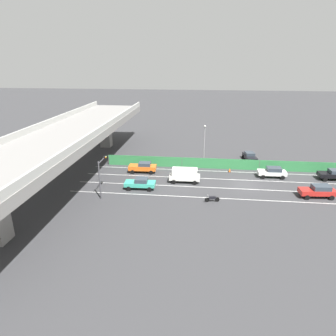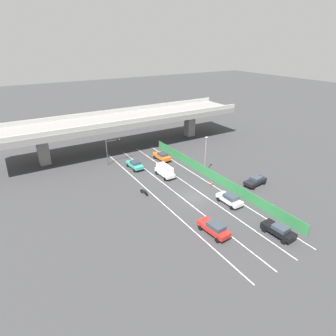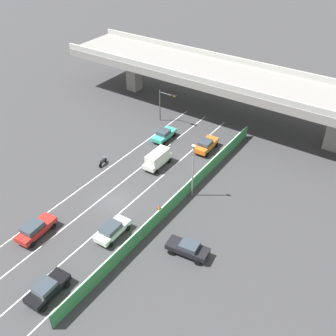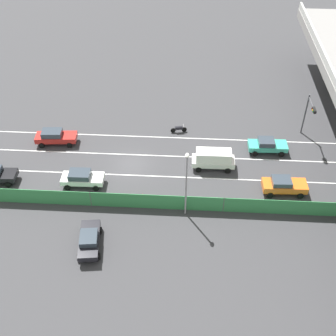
# 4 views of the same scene
# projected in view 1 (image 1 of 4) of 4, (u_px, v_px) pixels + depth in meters

# --- Properties ---
(ground_plane) EXTENTS (300.00, 300.00, 0.00)m
(ground_plane) POSITION_uv_depth(u_px,v_px,m) (244.00, 184.00, 44.79)
(ground_plane) COLOR #38383A
(lane_line_left_edge) EXTENTS (0.14, 42.62, 0.01)m
(lane_line_left_edge) POSITION_uv_depth(u_px,v_px,m) (224.00, 198.00, 40.24)
(lane_line_left_edge) COLOR silver
(lane_line_left_edge) RESTS_ON ground
(lane_line_mid_left) EXTENTS (0.14, 42.62, 0.01)m
(lane_line_mid_left) POSITION_uv_depth(u_px,v_px,m) (222.00, 188.00, 43.51)
(lane_line_mid_left) COLOR silver
(lane_line_mid_left) RESTS_ON ground
(lane_line_mid_right) EXTENTS (0.14, 42.62, 0.01)m
(lane_line_mid_right) POSITION_uv_depth(u_px,v_px,m) (221.00, 179.00, 46.78)
(lane_line_mid_right) COLOR silver
(lane_line_mid_right) RESTS_ON ground
(lane_line_right_edge) EXTENTS (0.14, 42.62, 0.01)m
(lane_line_right_edge) POSITION_uv_depth(u_px,v_px,m) (220.00, 171.00, 50.05)
(lane_line_right_edge) COLOR silver
(lane_line_right_edge) RESTS_ON ground
(elevated_overpass) EXTENTS (56.15, 10.71, 8.14)m
(elevated_overpass) POSITION_uv_depth(u_px,v_px,m) (67.00, 137.00, 45.49)
(elevated_overpass) COLOR gray
(elevated_overpass) RESTS_ON ground
(green_fence) EXTENTS (0.10, 38.72, 1.79)m
(green_fence) POSITION_uv_depth(u_px,v_px,m) (220.00, 164.00, 50.93)
(green_fence) COLOR #338447
(green_fence) RESTS_ON ground
(car_hatchback_white) EXTENTS (2.06, 4.34, 1.64)m
(car_hatchback_white) POSITION_uv_depth(u_px,v_px,m) (272.00, 172.00, 47.25)
(car_hatchback_white) COLOR silver
(car_hatchback_white) RESTS_ON ground
(car_taxi_orange) EXTENTS (2.14, 4.50, 1.70)m
(car_taxi_orange) POSITION_uv_depth(u_px,v_px,m) (143.00, 167.00, 49.34)
(car_taxi_orange) COLOR orange
(car_taxi_orange) RESTS_ON ground
(car_sedan_red) EXTENTS (2.25, 4.78, 1.72)m
(car_sedan_red) POSITION_uv_depth(u_px,v_px,m) (318.00, 191.00, 40.33)
(car_sedan_red) COLOR red
(car_sedan_red) RESTS_ON ground
(car_taxi_teal) EXTENTS (2.12, 4.39, 1.59)m
(car_taxi_teal) POSITION_uv_depth(u_px,v_px,m) (140.00, 183.00, 43.03)
(car_taxi_teal) COLOR teal
(car_taxi_teal) RESTS_ON ground
(car_sedan_black) EXTENTS (2.21, 4.42, 1.61)m
(car_sedan_black) POSITION_uv_depth(u_px,v_px,m) (334.00, 174.00, 46.32)
(car_sedan_black) COLOR black
(car_sedan_black) RESTS_ON ground
(car_van_white) EXTENTS (2.03, 4.57, 2.16)m
(car_van_white) POSITION_uv_depth(u_px,v_px,m) (185.00, 174.00, 45.23)
(car_van_white) COLOR silver
(car_van_white) RESTS_ON ground
(motorcycle) EXTENTS (0.65, 1.93, 0.93)m
(motorcycle) POSITION_uv_depth(u_px,v_px,m) (212.00, 199.00, 39.16)
(motorcycle) COLOR black
(motorcycle) RESTS_ON ground
(parked_sedan_dark) EXTENTS (4.58, 2.38, 1.55)m
(parked_sedan_dark) POSITION_uv_depth(u_px,v_px,m) (250.00, 156.00, 55.10)
(parked_sedan_dark) COLOR black
(parked_sedan_dark) RESTS_ON ground
(traffic_light) EXTENTS (3.29, 0.42, 5.21)m
(traffic_light) POSITION_uv_depth(u_px,v_px,m) (102.00, 170.00, 39.98)
(traffic_light) COLOR #47474C
(traffic_light) RESTS_ON ground
(street_lamp) EXTENTS (0.60, 0.36, 7.29)m
(street_lamp) POSITION_uv_depth(u_px,v_px,m) (204.00, 142.00, 50.50)
(street_lamp) COLOR gray
(street_lamp) RESTS_ON ground
(traffic_cone) EXTENTS (0.47, 0.47, 0.68)m
(traffic_cone) POSITION_uv_depth(u_px,v_px,m) (230.00, 170.00, 49.70)
(traffic_cone) COLOR orange
(traffic_cone) RESTS_ON ground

